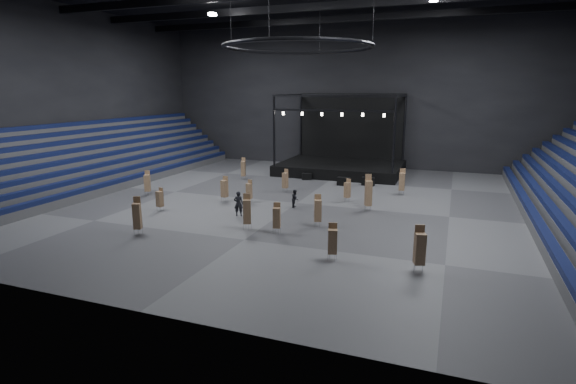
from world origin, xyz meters
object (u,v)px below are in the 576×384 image
(chair_stack_9, at_px, (420,248))
(crew_member, at_px, (295,199))
(chair_stack_3, at_px, (249,191))
(chair_stack_4, at_px, (402,181))
(chair_stack_1, at_px, (347,190))
(stage, at_px, (342,160))
(chair_stack_12, at_px, (243,168))
(chair_stack_7, at_px, (137,215))
(chair_stack_8, at_px, (147,183))
(chair_stack_0, at_px, (285,180))
(flight_case_left, at_px, (307,177))
(chair_stack_11, at_px, (224,188))
(chair_stack_5, at_px, (368,193))
(chair_stack_2, at_px, (333,241))
(man_center, at_px, (239,204))
(flight_case_mid, at_px, (343,181))
(chair_stack_10, at_px, (277,217))
(chair_stack_6, at_px, (318,210))
(chair_stack_14, at_px, (247,211))
(flight_case_right, at_px, (368,181))
(chair_stack_13, at_px, (160,199))

(chair_stack_9, relative_size, crew_member, 1.72)
(chair_stack_3, height_order, chair_stack_4, chair_stack_4)
(chair_stack_1, bearing_deg, stage, 126.28)
(chair_stack_12, bearing_deg, chair_stack_3, -72.22)
(chair_stack_7, relative_size, chair_stack_8, 1.12)
(chair_stack_0, height_order, chair_stack_8, chair_stack_8)
(flight_case_left, bearing_deg, chair_stack_7, -102.12)
(chair_stack_0, bearing_deg, chair_stack_7, -90.17)
(chair_stack_4, distance_m, chair_stack_11, 16.45)
(stage, xyz_separation_m, chair_stack_7, (-7.26, -28.22, -0.11))
(chair_stack_5, distance_m, chair_stack_12, 17.49)
(chair_stack_1, distance_m, chair_stack_12, 14.35)
(chair_stack_3, bearing_deg, chair_stack_7, -99.68)
(stage, bearing_deg, chair_stack_0, -101.70)
(chair_stack_2, height_order, chair_stack_11, chair_stack_11)
(chair_stack_3, height_order, man_center, chair_stack_3)
(flight_case_mid, xyz_separation_m, chair_stack_10, (-0.52, -17.13, 0.73))
(chair_stack_10, bearing_deg, stage, 78.55)
(chair_stack_10, height_order, chair_stack_11, chair_stack_11)
(chair_stack_1, bearing_deg, chair_stack_12, 176.11)
(chair_stack_6, bearing_deg, flight_case_left, 89.70)
(chair_stack_14, bearing_deg, chair_stack_5, 24.56)
(stage, relative_size, flight_case_left, 13.42)
(chair_stack_2, bearing_deg, chair_stack_4, 69.10)
(chair_stack_6, distance_m, chair_stack_10, 3.29)
(chair_stack_7, xyz_separation_m, chair_stack_8, (-6.74, 9.84, -0.12))
(chair_stack_5, height_order, chair_stack_8, chair_stack_5)
(chair_stack_4, distance_m, chair_stack_7, 24.00)
(chair_stack_4, xyz_separation_m, chair_stack_14, (-8.90, -14.81, 0.04))
(chair_stack_5, bearing_deg, man_center, -175.62)
(flight_case_mid, bearing_deg, flight_case_left, 160.65)
(chair_stack_1, relative_size, chair_stack_6, 0.86)
(flight_case_right, height_order, chair_stack_12, chair_stack_12)
(chair_stack_1, xyz_separation_m, crew_member, (-3.62, -3.48, -0.33))
(chair_stack_1, relative_size, chair_stack_9, 0.79)
(flight_case_mid, relative_size, man_center, 0.65)
(chair_stack_2, xyz_separation_m, chair_stack_12, (-15.45, 20.00, 0.04))
(chair_stack_0, bearing_deg, chair_stack_8, -136.13)
(chair_stack_0, relative_size, chair_stack_2, 1.01)
(chair_stack_7, height_order, chair_stack_13, chair_stack_7)
(flight_case_right, distance_m, chair_stack_4, 4.91)
(flight_case_right, bearing_deg, chair_stack_11, -133.06)
(chair_stack_0, distance_m, chair_stack_11, 6.61)
(chair_stack_14, bearing_deg, chair_stack_6, 3.60)
(flight_case_left, height_order, chair_stack_11, chair_stack_11)
(chair_stack_7, distance_m, man_center, 7.86)
(chair_stack_2, bearing_deg, chair_stack_0, 104.00)
(flight_case_mid, bearing_deg, chair_stack_5, -64.99)
(chair_stack_10, distance_m, chair_stack_12, 19.60)
(chair_stack_2, relative_size, chair_stack_12, 0.92)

